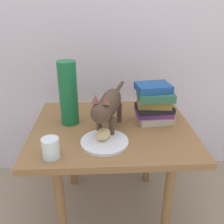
{
  "coord_description": "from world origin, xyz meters",
  "views": [
    {
      "loc": [
        -0.06,
        -1.09,
        1.14
      ],
      "look_at": [
        0.0,
        0.0,
        0.63
      ],
      "focal_mm": 39.83,
      "sensor_mm": 36.0,
      "label": 1
    }
  ],
  "objects_px": {
    "bread_roll": "(103,134)",
    "book_stack": "(154,103)",
    "cat": "(108,105)",
    "side_table": "(112,139)",
    "green_vase": "(68,94)",
    "plate": "(105,142)",
    "candle_jar": "(51,149)"
  },
  "relations": [
    {
      "from": "cat",
      "to": "book_stack",
      "type": "distance_m",
      "value": 0.25
    },
    {
      "from": "plate",
      "to": "candle_jar",
      "type": "distance_m",
      "value": 0.24
    },
    {
      "from": "side_table",
      "to": "book_stack",
      "type": "xyz_separation_m",
      "value": [
        0.22,
        0.05,
        0.17
      ]
    },
    {
      "from": "plate",
      "to": "book_stack",
      "type": "relative_size",
      "value": 1.05
    },
    {
      "from": "bread_roll",
      "to": "cat",
      "type": "bearing_deg",
      "value": 74.71
    },
    {
      "from": "plate",
      "to": "candle_jar",
      "type": "height_order",
      "value": "candle_jar"
    },
    {
      "from": "book_stack",
      "to": "green_vase",
      "type": "relative_size",
      "value": 0.63
    },
    {
      "from": "candle_jar",
      "to": "side_table",
      "type": "bearing_deg",
      "value": 44.06
    },
    {
      "from": "bread_roll",
      "to": "green_vase",
      "type": "distance_m",
      "value": 0.28
    },
    {
      "from": "bread_roll",
      "to": "book_stack",
      "type": "height_order",
      "value": "book_stack"
    },
    {
      "from": "cat",
      "to": "green_vase",
      "type": "bearing_deg",
      "value": 153.97
    },
    {
      "from": "cat",
      "to": "book_stack",
      "type": "relative_size",
      "value": 2.3
    },
    {
      "from": "plate",
      "to": "cat",
      "type": "bearing_deg",
      "value": 79.02
    },
    {
      "from": "side_table",
      "to": "green_vase",
      "type": "relative_size",
      "value": 2.47
    },
    {
      "from": "plate",
      "to": "green_vase",
      "type": "relative_size",
      "value": 0.67
    },
    {
      "from": "book_stack",
      "to": "green_vase",
      "type": "bearing_deg",
      "value": 179.32
    },
    {
      "from": "bread_roll",
      "to": "book_stack",
      "type": "bearing_deg",
      "value": 36.27
    },
    {
      "from": "plate",
      "to": "green_vase",
      "type": "height_order",
      "value": "green_vase"
    },
    {
      "from": "side_table",
      "to": "bread_roll",
      "type": "relative_size",
      "value": 9.81
    },
    {
      "from": "green_vase",
      "to": "book_stack",
      "type": "bearing_deg",
      "value": -0.68
    },
    {
      "from": "side_table",
      "to": "plate",
      "type": "distance_m",
      "value": 0.18
    },
    {
      "from": "side_table",
      "to": "book_stack",
      "type": "bearing_deg",
      "value": 13.1
    },
    {
      "from": "bread_roll",
      "to": "book_stack",
      "type": "relative_size",
      "value": 0.4
    },
    {
      "from": "green_vase",
      "to": "plate",
      "type": "bearing_deg",
      "value": -50.98
    },
    {
      "from": "book_stack",
      "to": "candle_jar",
      "type": "relative_size",
      "value": 2.37
    },
    {
      "from": "candle_jar",
      "to": "plate",
      "type": "bearing_deg",
      "value": 23.49
    },
    {
      "from": "cat",
      "to": "green_vase",
      "type": "relative_size",
      "value": 1.46
    },
    {
      "from": "bread_roll",
      "to": "plate",
      "type": "bearing_deg",
      "value": -62.81
    },
    {
      "from": "plate",
      "to": "green_vase",
      "type": "bearing_deg",
      "value": 129.02
    },
    {
      "from": "book_stack",
      "to": "side_table",
      "type": "bearing_deg",
      "value": -166.9
    },
    {
      "from": "side_table",
      "to": "cat",
      "type": "distance_m",
      "value": 0.21
    },
    {
      "from": "book_stack",
      "to": "candle_jar",
      "type": "bearing_deg",
      "value": -147.73
    }
  ]
}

